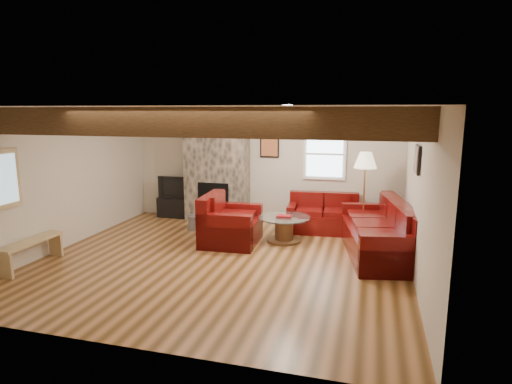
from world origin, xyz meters
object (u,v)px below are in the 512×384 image
Objects in this scene: sofa_three at (378,229)px; television at (178,187)px; armchair_red at (231,219)px; tv_cabinet at (178,207)px; coffee_table at (284,229)px; loveseat at (323,213)px; floor_lamp at (365,165)px.

television is (-4.47, 1.50, 0.26)m from sofa_three.
tv_cabinet is at bearing 45.94° from armchair_red.
armchair_red is 2.42m from tv_cabinet.
armchair_red is 1.15× the size of coffee_table.
tv_cabinet is (-3.40, 0.30, -0.15)m from loveseat.
coffee_table is at bearing -155.52° from floor_lamp.
loveseat reaches higher than coffee_table.
tv_cabinet is 0.48m from television.
sofa_three is 2.55× the size of tv_cabinet.
television reaches higher than sofa_three.
loveseat reaches higher than tv_cabinet.
armchair_red is 1.29× the size of television.
television is 0.52× the size of floor_lamp.
coffee_table is 1.06× the size of tv_cabinet.
tv_cabinet is at bearing 0.00° from television.
sofa_three is at bearing -18.57° from television.
coffee_table is 0.58× the size of floor_lamp.
loveseat is 1.11m from coffee_table.
loveseat is 3.41m from tv_cabinet.
loveseat is at bearing -149.26° from sofa_three.
coffee_table is 3.05m from television.
floor_lamp is at bearing -7.44° from tv_cabinet.
coffee_table is (0.93, 0.36, -0.22)m from armchair_red.
television is at bearing 170.31° from loveseat.
armchair_red reaches higher than loveseat.
armchair_red is at bearing -158.73° from coffee_table.
sofa_three is 1.64× the size of loveseat.
sofa_three is at bearing -10.06° from coffee_table.
sofa_three is 1.40× the size of floor_lamp.
sofa_three is 2.40× the size of coffee_table.
armchair_red is at bearing -99.63° from sofa_three.
sofa_three is 2.08× the size of armchair_red.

